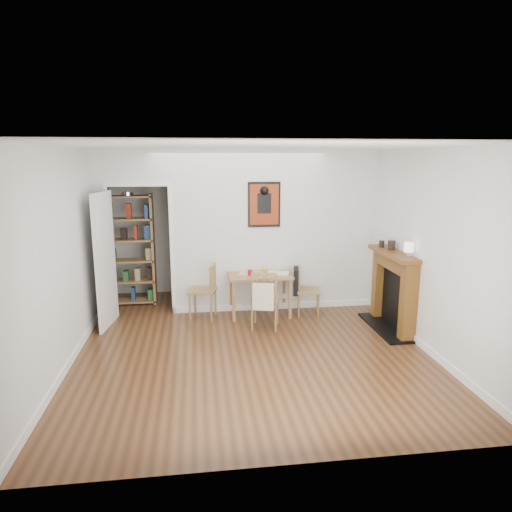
{
  "coord_description": "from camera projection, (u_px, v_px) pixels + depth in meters",
  "views": [
    {
      "loc": [
        -0.68,
        -5.84,
        2.46
      ],
      "look_at": [
        0.17,
        0.6,
        1.08
      ],
      "focal_mm": 32.0,
      "sensor_mm": 36.0,
      "label": 1
    }
  ],
  "objects": [
    {
      "name": "fireplace",
      "position": [
        394.0,
        288.0,
        6.65
      ],
      "size": [
        0.45,
        1.25,
        1.16
      ],
      "color": "brown",
      "rests_on": "ground"
    },
    {
      "name": "chair_right",
      "position": [
        308.0,
        290.0,
        7.26
      ],
      "size": [
        0.52,
        0.47,
        0.8
      ],
      "color": "olive",
      "rests_on": "ground"
    },
    {
      "name": "chair_left",
      "position": [
        203.0,
        291.0,
        7.13
      ],
      "size": [
        0.53,
        0.53,
        0.86
      ],
      "color": "olive",
      "rests_on": "ground"
    },
    {
      "name": "chair_front",
      "position": [
        265.0,
        299.0,
        6.7
      ],
      "size": [
        0.54,
        0.58,
        0.88
      ],
      "color": "olive",
      "rests_on": "ground"
    },
    {
      "name": "notebook",
      "position": [
        278.0,
        273.0,
        7.26
      ],
      "size": [
        0.38,
        0.32,
        0.02
      ],
      "primitive_type": "cube",
      "rotation": [
        0.0,
        0.0,
        -0.24
      ],
      "color": "silver",
      "rests_on": "dining_table"
    },
    {
      "name": "orange_fruit",
      "position": [
        265.0,
        270.0,
        7.29
      ],
      "size": [
        0.08,
        0.08,
        0.08
      ],
      "primitive_type": "sphere",
      "color": "orange",
      "rests_on": "dining_table"
    },
    {
      "name": "bookshelf",
      "position": [
        131.0,
        250.0,
        7.78
      ],
      "size": [
        0.8,
        0.32,
        1.89
      ],
      "color": "#9D7249",
      "rests_on": "ground"
    },
    {
      "name": "placemat",
      "position": [
        252.0,
        273.0,
        7.25
      ],
      "size": [
        0.48,
        0.41,
        0.0
      ],
      "primitive_type": "cube",
      "rotation": [
        0.0,
        0.0,
        -0.29
      ],
      "color": "beige",
      "rests_on": "dining_table"
    },
    {
      "name": "ceramic_jar_a",
      "position": [
        391.0,
        245.0,
        6.67
      ],
      "size": [
        0.11,
        0.11,
        0.13
      ],
      "primitive_type": "cylinder",
      "color": "black",
      "rests_on": "fireplace"
    },
    {
      "name": "red_glass",
      "position": [
        250.0,
        273.0,
        7.12
      ],
      "size": [
        0.07,
        0.07,
        0.09
      ],
      "primitive_type": "cylinder",
      "color": "maroon",
      "rests_on": "dining_table"
    },
    {
      "name": "dining_table",
      "position": [
        260.0,
        279.0,
        7.24
      ],
      "size": [
        0.99,
        0.63,
        0.67
      ],
      "color": "#9D7249",
      "rests_on": "ground"
    },
    {
      "name": "ground",
      "position": [
        249.0,
        342.0,
        6.26
      ],
      "size": [
        5.2,
        5.2,
        0.0
      ],
      "primitive_type": "plane",
      "color": "brown",
      "rests_on": "ground"
    },
    {
      "name": "room_shell",
      "position": [
        245.0,
        233.0,
        7.3
      ],
      "size": [
        5.2,
        5.2,
        5.2
      ],
      "color": "silver",
      "rests_on": "ground"
    },
    {
      "name": "ceramic_jar_b",
      "position": [
        382.0,
        244.0,
        6.84
      ],
      "size": [
        0.08,
        0.08,
        0.1
      ],
      "primitive_type": "cylinder",
      "color": "black",
      "rests_on": "fireplace"
    },
    {
      "name": "mantel_lamp",
      "position": [
        409.0,
        248.0,
        6.13
      ],
      "size": [
        0.13,
        0.13,
        0.2
      ],
      "color": "silver",
      "rests_on": "fireplace"
    }
  ]
}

